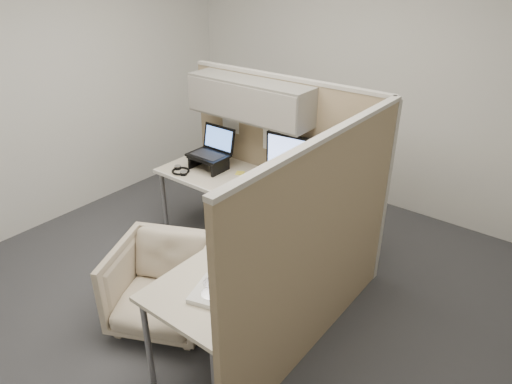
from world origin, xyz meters
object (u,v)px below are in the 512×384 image
Objects in this scene: monitor_left at (290,156)px; keyboard at (284,203)px; desk at (249,217)px; office_chair at (162,281)px.

monitor_left reaches higher than keyboard.
desk is 2.78× the size of office_chair.
desk is 0.83m from office_chair.
keyboard is (0.14, 0.27, 0.05)m from desk.
office_chair is (-0.26, -0.71, -0.33)m from desk.
monitor_left reaches higher than desk.
office_chair is 1.65× the size of keyboard.
desk is 4.29× the size of monitor_left.
office_chair is 1.47m from monitor_left.
desk is at bearing -94.42° from monitor_left.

